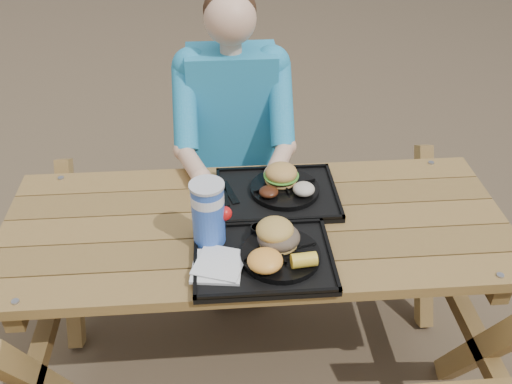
{
  "coord_description": "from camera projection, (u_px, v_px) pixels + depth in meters",
  "views": [
    {
      "loc": [
        -0.12,
        -1.59,
        2.0
      ],
      "look_at": [
        0.0,
        0.0,
        0.88
      ],
      "focal_mm": 40.0,
      "sensor_mm": 36.0,
      "label": 1
    }
  ],
  "objects": [
    {
      "name": "baked_beans",
      "position": [
        269.0,
        192.0,
        2.08
      ],
      "size": [
        0.07,
        0.07,
        0.03
      ],
      "primitive_type": "ellipsoid",
      "color": "#411B0D",
      "rests_on": "plate_far"
    },
    {
      "name": "sandwich",
      "position": [
        279.0,
        228.0,
        1.83
      ],
      "size": [
        0.13,
        0.13,
        0.14
      ],
      "primitive_type": null,
      "color": "gold",
      "rests_on": "plate_near"
    },
    {
      "name": "soda_cup",
      "position": [
        208.0,
        214.0,
        1.85
      ],
      "size": [
        0.11,
        0.11,
        0.22
      ],
      "primitive_type": "cylinder",
      "color": "#1846B6",
      "rests_on": "tray_near"
    },
    {
      "name": "plate_near",
      "position": [
        280.0,
        255.0,
        1.84
      ],
      "size": [
        0.26,
        0.26,
        0.02
      ],
      "primitive_type": "cylinder",
      "color": "black",
      "rests_on": "tray_near"
    },
    {
      "name": "tray_near",
      "position": [
        263.0,
        259.0,
        1.85
      ],
      "size": [
        0.45,
        0.35,
        0.02
      ],
      "primitive_type": "cube",
      "color": "black",
      "rests_on": "picnic_table"
    },
    {
      "name": "cutlery_far",
      "position": [
        230.0,
        193.0,
        2.14
      ],
      "size": [
        0.07,
        0.15,
        0.01
      ],
      "primitive_type": "cube",
      "rotation": [
        0.0,
        0.0,
        0.29
      ],
      "color": "black",
      "rests_on": "tray_far"
    },
    {
      "name": "condiment_bbq",
      "position": [
        258.0,
        230.0,
        1.93
      ],
      "size": [
        0.05,
        0.05,
        0.03
      ],
      "primitive_type": "cylinder",
      "color": "#321105",
      "rests_on": "tray_near"
    },
    {
      "name": "tray_far",
      "position": [
        277.0,
        195.0,
        2.15
      ],
      "size": [
        0.45,
        0.35,
        0.02
      ],
      "primitive_type": "cube",
      "color": "black",
      "rests_on": "picnic_table"
    },
    {
      "name": "corn_cob",
      "position": [
        304.0,
        260.0,
        1.77
      ],
      "size": [
        0.09,
        0.09,
        0.05
      ],
      "primitive_type": null,
      "rotation": [
        0.0,
        0.0,
        0.1
      ],
      "color": "yellow",
      "rests_on": "plate_near"
    },
    {
      "name": "potato_salad",
      "position": [
        304.0,
        189.0,
        2.09
      ],
      "size": [
        0.08,
        0.08,
        0.04
      ],
      "primitive_type": "ellipsoid",
      "color": "beige",
      "rests_on": "plate_far"
    },
    {
      "name": "mac_cheese",
      "position": [
        265.0,
        261.0,
        1.76
      ],
      "size": [
        0.11,
        0.11,
        0.06
      ],
      "primitive_type": "ellipsoid",
      "color": "#F9AB41",
      "rests_on": "plate_near"
    },
    {
      "name": "plate_far",
      "position": [
        285.0,
        189.0,
        2.14
      ],
      "size": [
        0.26,
        0.26,
        0.02
      ],
      "primitive_type": "cylinder",
      "color": "black",
      "rests_on": "tray_far"
    },
    {
      "name": "napkin_stack",
      "position": [
        217.0,
        266.0,
        1.8
      ],
      "size": [
        0.17,
        0.17,
        0.02
      ],
      "primitive_type": "cube",
      "rotation": [
        0.0,
        0.0,
        -0.13
      ],
      "color": "silver",
      "rests_on": "tray_near"
    },
    {
      "name": "picnic_table",
      "position": [
        256.0,
        297.0,
        2.24
      ],
      "size": [
        1.8,
        1.49,
        0.75
      ],
      "primitive_type": null,
      "color": "#999999",
      "rests_on": "ground"
    },
    {
      "name": "burger",
      "position": [
        281.0,
        169.0,
        2.14
      ],
      "size": [
        0.12,
        0.12,
        0.11
      ],
      "primitive_type": null,
      "color": "#C08A43",
      "rests_on": "plate_far"
    },
    {
      "name": "ground",
      "position": [
        256.0,
        358.0,
        2.46
      ],
      "size": [
        60.0,
        60.0,
        0.0
      ],
      "primitive_type": "plane",
      "color": "#999999",
      "rests_on": "ground"
    },
    {
      "name": "diner",
      "position": [
        234.0,
        154.0,
        2.62
      ],
      "size": [
        0.48,
        0.84,
        1.28
      ],
      "primitive_type": null,
      "color": "#1ABBBC",
      "rests_on": "ground"
    },
    {
      "name": "condiment_mustard",
      "position": [
        276.0,
        227.0,
        1.95
      ],
      "size": [
        0.04,
        0.04,
        0.03
      ],
      "primitive_type": "cylinder",
      "color": "gold",
      "rests_on": "tray_near"
    }
  ]
}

